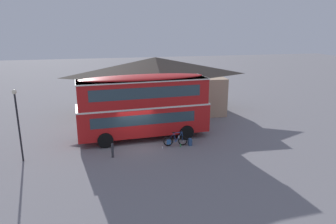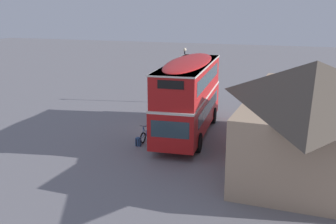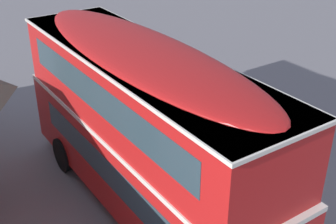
{
  "view_description": "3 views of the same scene",
  "coord_description": "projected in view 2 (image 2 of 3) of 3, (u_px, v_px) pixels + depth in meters",
  "views": [
    {
      "loc": [
        -2.42,
        -21.03,
        8.38
      ],
      "look_at": [
        2.47,
        0.84,
        2.08
      ],
      "focal_mm": 33.82,
      "sensor_mm": 36.0,
      "label": 1
    },
    {
      "loc": [
        24.78,
        7.77,
        8.05
      ],
      "look_at": [
        1.84,
        0.42,
        1.68
      ],
      "focal_mm": 43.86,
      "sensor_mm": 36.0,
      "label": 2
    },
    {
      "loc": [
        -8.3,
        5.99,
        8.27
      ],
      "look_at": [
        2.8,
        -0.57,
        1.54
      ],
      "focal_mm": 47.86,
      "sensor_mm": 36.0,
      "label": 3
    }
  ],
  "objects": [
    {
      "name": "touring_bicycle",
      "position": [
        147.0,
        134.0,
        24.87
      ],
      "size": [
        1.73,
        0.46,
        1.06
      ],
      "color": "black",
      "rests_on": "ground"
    },
    {
      "name": "backpack_on_ground",
      "position": [
        138.0,
        141.0,
        23.92
      ],
      "size": [
        0.3,
        0.3,
        0.54
      ],
      "color": "#2D4C7A",
      "rests_on": "ground"
    },
    {
      "name": "water_bottle_green_metal",
      "position": [
        140.0,
        140.0,
        24.68
      ],
      "size": [
        0.07,
        0.07,
        0.25
      ],
      "color": "green",
      "rests_on": "ground"
    },
    {
      "name": "street_lamp",
      "position": [
        185.0,
        69.0,
        33.51
      ],
      "size": [
        0.28,
        0.28,
        4.6
      ],
      "color": "black",
      "rests_on": "ground"
    },
    {
      "name": "double_decker_bus",
      "position": [
        189.0,
        94.0,
        25.4
      ],
      "size": [
        9.78,
        3.11,
        4.79
      ],
      "color": "black",
      "rests_on": "ground"
    },
    {
      "name": "water_bottle_clear_plastic",
      "position": [
        148.0,
        134.0,
        25.91
      ],
      "size": [
        0.07,
        0.07,
        0.21
      ],
      "color": "silver",
      "rests_on": "ground"
    },
    {
      "name": "kerb_bollard",
      "position": [
        155.0,
        113.0,
        29.19
      ],
      "size": [
        0.16,
        0.16,
        0.97
      ],
      "color": "#333338",
      "rests_on": "ground"
    },
    {
      "name": "pub_building",
      "position": [
        313.0,
        111.0,
        21.18
      ],
      "size": [
        13.22,
        7.32,
        5.3
      ],
      "color": "tan",
      "rests_on": "ground"
    },
    {
      "name": "ground_plane",
      "position": [
        171.0,
        129.0,
        27.17
      ],
      "size": [
        120.0,
        120.0,
        0.0
      ],
      "primitive_type": "plane",
      "color": "slate"
    }
  ]
}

